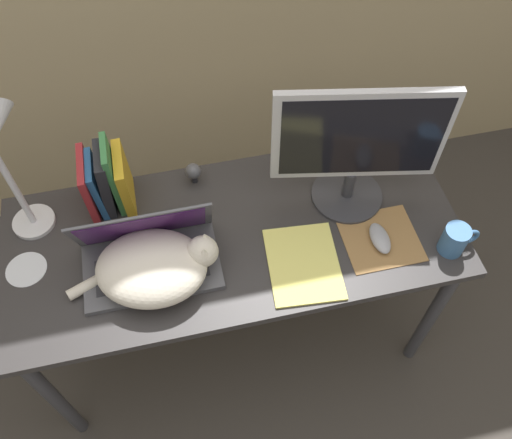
% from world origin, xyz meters
% --- Properties ---
extents(ground_plane, '(12.00, 12.00, 0.00)m').
position_xyz_m(ground_plane, '(0.00, 0.00, 0.00)').
color(ground_plane, '#3D3833').
extents(desk, '(1.41, 0.60, 0.72)m').
position_xyz_m(desk, '(0.00, 0.30, 0.64)').
color(desk, '#2D2B2B').
rests_on(desk, ground_plane).
extents(laptop, '(0.40, 0.23, 0.23)m').
position_xyz_m(laptop, '(-0.26, 0.25, 0.76)').
color(laptop, '#4C4C51').
rests_on(laptop, desk).
extents(cat, '(0.44, 0.32, 0.14)m').
position_xyz_m(cat, '(-0.24, 0.20, 0.78)').
color(cat, beige).
rests_on(cat, desk).
extents(external_monitor, '(0.49, 0.23, 0.44)m').
position_xyz_m(external_monitor, '(0.39, 0.36, 0.96)').
color(external_monitor, '#333338').
rests_on(external_monitor, desk).
extents(mousepad, '(0.23, 0.21, 0.00)m').
position_xyz_m(mousepad, '(0.44, 0.18, 0.72)').
color(mousepad, olive).
rests_on(mousepad, desk).
extents(computer_mouse, '(0.06, 0.11, 0.03)m').
position_xyz_m(computer_mouse, '(0.43, 0.17, 0.74)').
color(computer_mouse, '#99999E').
rests_on(computer_mouse, mousepad).
extents(book_row, '(0.14, 0.17, 0.25)m').
position_xyz_m(book_row, '(-0.35, 0.51, 0.83)').
color(book_row, maroon).
rests_on(book_row, desk).
extents(desk_lamp, '(0.17, 0.17, 0.53)m').
position_xyz_m(desk_lamp, '(-0.56, 0.45, 1.08)').
color(desk_lamp, silver).
rests_on(desk_lamp, desk).
extents(notepad, '(0.23, 0.28, 0.01)m').
position_xyz_m(notepad, '(0.18, 0.15, 0.72)').
color(notepad, '#E5DB6B').
rests_on(notepad, desk).
extents(webcam, '(0.05, 0.05, 0.08)m').
position_xyz_m(webcam, '(-0.08, 0.53, 0.77)').
color(webcam, '#232328').
rests_on(webcam, desk).
extents(mug, '(0.12, 0.08, 0.10)m').
position_xyz_m(mug, '(0.63, 0.10, 0.77)').
color(mug, teal).
rests_on(mug, desk).
extents(cd_disc, '(0.12, 0.12, 0.00)m').
position_xyz_m(cd_disc, '(-0.62, 0.31, 0.72)').
color(cd_disc, silver).
rests_on(cd_disc, desk).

